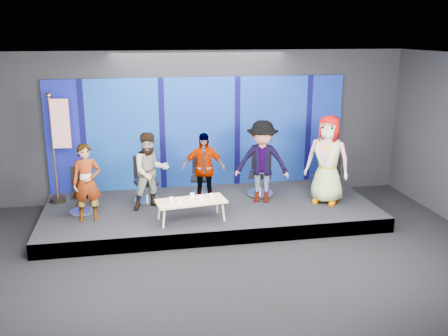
# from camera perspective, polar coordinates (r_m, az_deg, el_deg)

# --- Properties ---
(ground) EXTENTS (10.00, 10.00, 0.00)m
(ground) POSITION_cam_1_polar(r_m,az_deg,el_deg) (8.65, 1.11, -11.58)
(ground) COLOR black
(ground) RESTS_ON ground
(room_walls) EXTENTS (10.02, 8.02, 3.51)m
(room_walls) POSITION_cam_1_polar(r_m,az_deg,el_deg) (7.85, 1.20, 4.43)
(room_walls) COLOR black
(room_walls) RESTS_ON ground
(riser) EXTENTS (7.00, 3.00, 0.30)m
(riser) POSITION_cam_1_polar(r_m,az_deg,el_deg) (10.84, -1.58, -4.96)
(riser) COLOR black
(riser) RESTS_ON ground
(backdrop) EXTENTS (7.00, 0.08, 2.60)m
(backdrop) POSITION_cam_1_polar(r_m,az_deg,el_deg) (11.83, -2.74, 4.06)
(backdrop) COLOR #0B075D
(backdrop) RESTS_ON riser
(chair_a) EXTENTS (0.56, 0.56, 0.95)m
(chair_a) POSITION_cam_1_polar(r_m,az_deg,el_deg) (10.66, -15.96, -3.31)
(chair_a) COLOR silver
(chair_a) RESTS_ON riser
(panelist_a) EXTENTS (0.58, 0.39, 1.54)m
(panelist_a) POSITION_cam_1_polar(r_m,az_deg,el_deg) (10.06, -15.41, -1.64)
(panelist_a) COLOR black
(panelist_a) RESTS_ON riser
(chair_b) EXTENTS (0.68, 0.68, 1.00)m
(chair_b) POSITION_cam_1_polar(r_m,az_deg,el_deg) (11.06, -8.92, -2.11)
(chair_b) COLOR silver
(chair_b) RESTS_ON riser
(panelist_b) EXTENTS (0.91, 0.78, 1.63)m
(panelist_b) POSITION_cam_1_polar(r_m,az_deg,el_deg) (10.45, -8.39, -0.36)
(panelist_b) COLOR black
(panelist_b) RESTS_ON riser
(chair_c) EXTENTS (0.63, 0.63, 0.96)m
(chair_c) POSITION_cam_1_polar(r_m,az_deg,el_deg) (11.28, -2.66, -1.65)
(chair_c) COLOR silver
(chair_c) RESTS_ON riser
(panelist_c) EXTENTS (0.97, 0.54, 1.56)m
(panelist_c) POSITION_cam_1_polar(r_m,az_deg,el_deg) (10.68, -2.36, -0.05)
(panelist_c) COLOR black
(panelist_c) RESTS_ON riser
(chair_d) EXTENTS (0.80, 0.80, 1.11)m
(chair_d) POSITION_cam_1_polar(r_m,az_deg,el_deg) (11.41, 4.19, -1.23)
(chair_d) COLOR silver
(chair_d) RESTS_ON riser
(panelist_d) EXTENTS (1.32, 1.02, 1.80)m
(panelist_d) POSITION_cam_1_polar(r_m,az_deg,el_deg) (10.78, 4.37, 0.72)
(panelist_d) COLOR black
(panelist_d) RESTS_ON riser
(chair_e) EXTENTS (0.93, 0.93, 1.19)m
(chair_e) POSITION_cam_1_polar(r_m,az_deg,el_deg) (11.55, 11.67, -1.18)
(chair_e) COLOR silver
(chair_e) RESTS_ON riser
(panelist_e) EXTENTS (1.12, 1.05, 1.92)m
(panelist_e) POSITION_cam_1_polar(r_m,az_deg,el_deg) (10.91, 11.75, 0.94)
(panelist_e) COLOR black
(panelist_e) RESTS_ON riser
(coffee_table) EXTENTS (1.42, 0.75, 0.42)m
(coffee_table) POSITION_cam_1_polar(r_m,az_deg,el_deg) (9.83, -3.78, -3.88)
(coffee_table) COLOR tan
(coffee_table) RESTS_ON riser
(mug_a) EXTENTS (0.07, 0.07, 0.08)m
(mug_a) POSITION_cam_1_polar(r_m,az_deg,el_deg) (9.77, -6.05, -3.58)
(mug_a) COLOR white
(mug_a) RESTS_ON coffee_table
(mug_b) EXTENTS (0.08, 0.08, 0.10)m
(mug_b) POSITION_cam_1_polar(r_m,az_deg,el_deg) (9.63, -5.09, -3.79)
(mug_b) COLOR white
(mug_b) RESTS_ON coffee_table
(mug_c) EXTENTS (0.08, 0.08, 0.10)m
(mug_c) POSITION_cam_1_polar(r_m,az_deg,el_deg) (9.92, -3.65, -3.18)
(mug_c) COLOR white
(mug_c) RESTS_ON coffee_table
(mug_d) EXTENTS (0.08, 0.08, 0.10)m
(mug_d) POSITION_cam_1_polar(r_m,az_deg,el_deg) (9.77, -2.70, -3.46)
(mug_d) COLOR white
(mug_d) RESTS_ON coffee_table
(mug_e) EXTENTS (0.07, 0.07, 0.09)m
(mug_e) POSITION_cam_1_polar(r_m,az_deg,el_deg) (9.93, -1.42, -3.17)
(mug_e) COLOR white
(mug_e) RESTS_ON coffee_table
(flag_stand) EXTENTS (0.55, 0.32, 2.39)m
(flag_stand) POSITION_cam_1_polar(r_m,az_deg,el_deg) (11.18, -18.36, 2.44)
(flag_stand) COLOR black
(flag_stand) RESTS_ON riser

